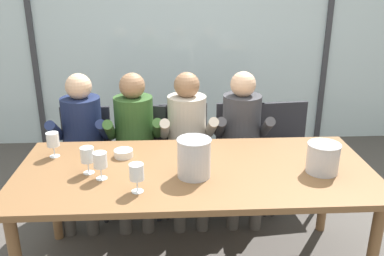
{
  "coord_description": "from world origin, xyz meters",
  "views": [
    {
      "loc": [
        -0.15,
        -2.41,
        1.95
      ],
      "look_at": [
        0.0,
        0.35,
        0.92
      ],
      "focal_mm": 38.86,
      "sensor_mm": 36.0,
      "label": 1
    }
  ],
  "objects_px": {
    "person_beige_jumper": "(188,136)",
    "wine_glass_center_pour": "(137,173)",
    "chair_near_curtain": "(85,152)",
    "tasting_bowl": "(124,153)",
    "chair_left_of_center": "(141,150)",
    "chair_right_of_center": "(240,147)",
    "person_olive_shirt": "(134,137)",
    "ice_bucket_secondary": "(323,157)",
    "chair_near_window_right": "(286,146)",
    "person_charcoal_jacket": "(242,135)",
    "dining_table": "(195,179)",
    "ice_bucket_primary": "(194,157)",
    "chair_center": "(185,148)",
    "wine_glass_by_left_taster": "(53,141)",
    "wine_glass_by_right_taster": "(87,156)",
    "person_navy_polo": "(82,138)",
    "wine_glass_near_bucket": "(100,161)"
  },
  "relations": [
    {
      "from": "dining_table",
      "to": "tasting_bowl",
      "type": "relative_size",
      "value": 17.66
    },
    {
      "from": "chair_left_of_center",
      "to": "wine_glass_by_left_taster",
      "type": "distance_m",
      "value": 0.93
    },
    {
      "from": "tasting_bowl",
      "to": "ice_bucket_primary",
      "type": "bearing_deg",
      "value": -33.89
    },
    {
      "from": "chair_right_of_center",
      "to": "dining_table",
      "type": "bearing_deg",
      "value": -114.53
    },
    {
      "from": "wine_glass_center_pour",
      "to": "chair_left_of_center",
      "type": "bearing_deg",
      "value": 93.05
    },
    {
      "from": "wine_glass_by_right_taster",
      "to": "ice_bucket_secondary",
      "type": "bearing_deg",
      "value": -2.39
    },
    {
      "from": "person_navy_polo",
      "to": "tasting_bowl",
      "type": "xyz_separation_m",
      "value": [
        0.4,
        -0.56,
        0.1
      ]
    },
    {
      "from": "chair_right_of_center",
      "to": "person_olive_shirt",
      "type": "distance_m",
      "value": 0.93
    },
    {
      "from": "person_olive_shirt",
      "to": "person_charcoal_jacket",
      "type": "height_order",
      "value": "same"
    },
    {
      "from": "chair_center",
      "to": "person_beige_jumper",
      "type": "bearing_deg",
      "value": -89.52
    },
    {
      "from": "tasting_bowl",
      "to": "chair_center",
      "type": "bearing_deg",
      "value": 57.89
    },
    {
      "from": "chair_near_window_right",
      "to": "wine_glass_near_bucket",
      "type": "bearing_deg",
      "value": -150.07
    },
    {
      "from": "person_navy_polo",
      "to": "person_olive_shirt",
      "type": "height_order",
      "value": "same"
    },
    {
      "from": "person_charcoal_jacket",
      "to": "chair_near_curtain",
      "type": "bearing_deg",
      "value": 177.54
    },
    {
      "from": "chair_near_curtain",
      "to": "tasting_bowl",
      "type": "bearing_deg",
      "value": -57.28
    },
    {
      "from": "wine_glass_near_bucket",
      "to": "chair_right_of_center",
      "type": "bearing_deg",
      "value": 44.64
    },
    {
      "from": "dining_table",
      "to": "ice_bucket_primary",
      "type": "bearing_deg",
      "value": -97.01
    },
    {
      "from": "person_beige_jumper",
      "to": "wine_glass_center_pour",
      "type": "relative_size",
      "value": 6.93
    },
    {
      "from": "dining_table",
      "to": "wine_glass_center_pour",
      "type": "relative_size",
      "value": 13.14
    },
    {
      "from": "chair_center",
      "to": "chair_near_window_right",
      "type": "relative_size",
      "value": 1.0
    },
    {
      "from": "person_charcoal_jacket",
      "to": "wine_glass_by_left_taster",
      "type": "height_order",
      "value": "person_charcoal_jacket"
    },
    {
      "from": "person_olive_shirt",
      "to": "person_charcoal_jacket",
      "type": "xyz_separation_m",
      "value": [
        0.89,
        -0.0,
        0.0
      ]
    },
    {
      "from": "person_beige_jumper",
      "to": "ice_bucket_secondary",
      "type": "height_order",
      "value": "person_beige_jumper"
    },
    {
      "from": "person_charcoal_jacket",
      "to": "wine_glass_by_left_taster",
      "type": "bearing_deg",
      "value": -156.56
    },
    {
      "from": "chair_near_curtain",
      "to": "ice_bucket_primary",
      "type": "xyz_separation_m",
      "value": [
        0.87,
        -0.99,
        0.37
      ]
    },
    {
      "from": "wine_glass_by_right_taster",
      "to": "dining_table",
      "type": "bearing_deg",
      "value": 2.0
    },
    {
      "from": "chair_right_of_center",
      "to": "tasting_bowl",
      "type": "xyz_separation_m",
      "value": [
        -0.93,
        -0.7,
        0.27
      ]
    },
    {
      "from": "chair_center",
      "to": "wine_glass_by_left_taster",
      "type": "relative_size",
      "value": 5.09
    },
    {
      "from": "person_navy_polo",
      "to": "person_charcoal_jacket",
      "type": "relative_size",
      "value": 1.0
    },
    {
      "from": "dining_table",
      "to": "chair_right_of_center",
      "type": "distance_m",
      "value": 1.04
    },
    {
      "from": "chair_near_window_right",
      "to": "ice_bucket_secondary",
      "type": "height_order",
      "value": "ice_bucket_secondary"
    },
    {
      "from": "person_olive_shirt",
      "to": "wine_glass_by_left_taster",
      "type": "distance_m",
      "value": 0.76
    },
    {
      "from": "dining_table",
      "to": "chair_right_of_center",
      "type": "bearing_deg",
      "value": 63.53
    },
    {
      "from": "chair_left_of_center",
      "to": "chair_right_of_center",
      "type": "distance_m",
      "value": 0.87
    },
    {
      "from": "wine_glass_by_left_taster",
      "to": "wine_glass_near_bucket",
      "type": "bearing_deg",
      "value": -43.29
    },
    {
      "from": "chair_near_window_right",
      "to": "person_olive_shirt",
      "type": "height_order",
      "value": "person_olive_shirt"
    },
    {
      "from": "chair_right_of_center",
      "to": "wine_glass_near_bucket",
      "type": "relative_size",
      "value": 5.09
    },
    {
      "from": "dining_table",
      "to": "chair_left_of_center",
      "type": "distance_m",
      "value": 1.01
    },
    {
      "from": "chair_near_window_right",
      "to": "chair_center",
      "type": "bearing_deg",
      "value": 174.42
    },
    {
      "from": "person_navy_polo",
      "to": "person_beige_jumper",
      "type": "height_order",
      "value": "same"
    },
    {
      "from": "chair_left_of_center",
      "to": "person_navy_polo",
      "type": "relative_size",
      "value": 0.73
    },
    {
      "from": "chair_left_of_center",
      "to": "dining_table",
      "type": "bearing_deg",
      "value": -57.86
    },
    {
      "from": "person_charcoal_jacket",
      "to": "wine_glass_center_pour",
      "type": "distance_m",
      "value": 1.33
    },
    {
      "from": "chair_center",
      "to": "chair_right_of_center",
      "type": "height_order",
      "value": "same"
    },
    {
      "from": "chair_right_of_center",
      "to": "person_navy_polo",
      "type": "height_order",
      "value": "person_navy_polo"
    },
    {
      "from": "ice_bucket_primary",
      "to": "tasting_bowl",
      "type": "distance_m",
      "value": 0.57
    },
    {
      "from": "wine_glass_center_pour",
      "to": "wine_glass_by_right_taster",
      "type": "xyz_separation_m",
      "value": [
        -0.32,
        0.26,
        0.0
      ]
    },
    {
      "from": "chair_left_of_center",
      "to": "tasting_bowl",
      "type": "relative_size",
      "value": 6.84
    },
    {
      "from": "dining_table",
      "to": "chair_near_window_right",
      "type": "relative_size",
      "value": 2.58
    },
    {
      "from": "person_olive_shirt",
      "to": "ice_bucket_secondary",
      "type": "bearing_deg",
      "value": -37.52
    }
  ]
}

